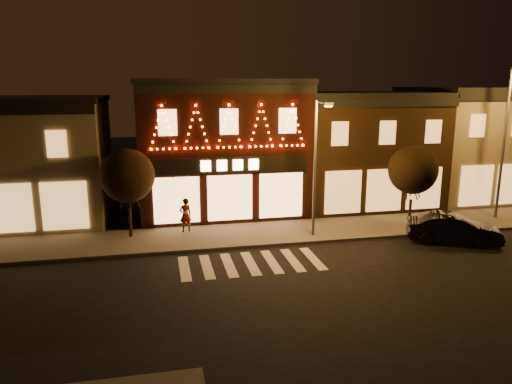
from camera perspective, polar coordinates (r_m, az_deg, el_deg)
name	(u,v)px	position (r m, az deg, el deg)	size (l,w,h in m)	color
ground	(271,301)	(18.51, 1.84, -12.91)	(120.00, 120.00, 0.00)	black
sidewalk_far	(272,233)	(26.16, 1.93, -4.91)	(44.00, 4.00, 0.15)	#47423D
building_pulp	(220,146)	(30.68, -4.35, 5.52)	(10.20, 8.34, 8.30)	black
building_right_a	(358,148)	(33.34, 12.12, 5.16)	(9.20, 8.28, 7.50)	#352212
building_right_b	(476,143)	(37.88, 24.73, 5.39)	(9.20, 8.28, 7.80)	#6F674F
streetlamp_mid	(317,159)	(24.61, 7.25, 3.98)	(0.46, 1.62, 7.07)	#59595E
streetlamp_right	(508,132)	(31.29, 27.86, 6.32)	(0.56, 2.00, 8.77)	#59595E
tree_left	(127,176)	(25.43, -15.09, 1.88)	(2.79, 2.79, 4.66)	black
tree_right	(413,170)	(28.02, 18.23, 2.52)	(2.73, 2.73, 4.56)	black
dark_sedan	(453,229)	(26.60, 22.50, -4.07)	(1.60, 4.59, 1.51)	black
pedestrian	(185,215)	(26.19, -8.42, -2.73)	(0.68, 0.45, 1.86)	gray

